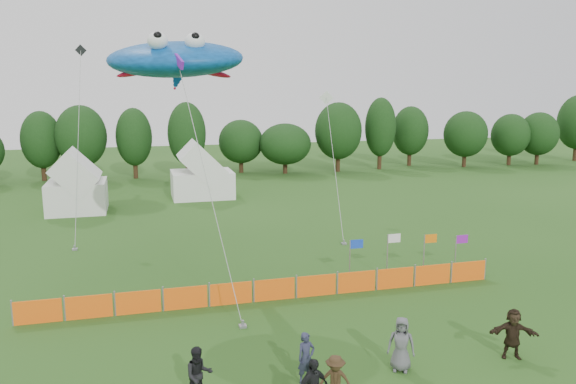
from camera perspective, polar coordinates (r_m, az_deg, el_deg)
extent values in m
plane|color=#234C16|center=(20.02, 4.67, -17.94)|extent=(160.00, 160.00, 0.00)
cylinder|color=#382314|center=(64.05, -23.57, 2.12)|extent=(0.50, 0.50, 2.38)
ellipsoid|color=black|center=(63.72, -23.77, 4.89)|extent=(4.09, 4.09, 5.35)
cylinder|color=#382314|center=(62.74, -20.09, 2.29)|extent=(0.50, 0.50, 2.57)
ellipsoid|color=black|center=(62.39, -20.28, 5.35)|extent=(5.20, 5.20, 5.79)
cylinder|color=#382314|center=(62.43, -15.24, 2.48)|extent=(0.50, 0.50, 2.46)
ellipsoid|color=black|center=(62.08, -15.38, 5.42)|extent=(3.78, 3.78, 5.55)
cylinder|color=#382314|center=(61.23, -10.13, 2.63)|extent=(0.50, 0.50, 2.66)
ellipsoid|color=black|center=(60.86, -10.24, 5.87)|extent=(4.05, 4.05, 5.99)
cylinder|color=#382314|center=(64.65, -4.78, 2.86)|extent=(0.50, 0.50, 1.98)
ellipsoid|color=black|center=(64.36, -4.82, 5.14)|extent=(5.06, 5.06, 4.46)
cylinder|color=#382314|center=(63.76, -0.29, 2.73)|extent=(0.50, 0.50, 1.86)
ellipsoid|color=black|center=(63.48, -0.29, 4.90)|extent=(5.86, 5.86, 4.18)
cylinder|color=#382314|center=(65.40, 5.09, 3.22)|extent=(0.50, 0.50, 2.62)
ellipsoid|color=black|center=(65.06, 5.14, 6.21)|extent=(5.41, 5.41, 5.89)
cylinder|color=#382314|center=(68.02, 9.28, 3.47)|extent=(0.50, 0.50, 2.78)
ellipsoid|color=black|center=(67.69, 9.37, 6.52)|extent=(3.67, 3.67, 6.26)
cylinder|color=#382314|center=(71.85, 12.22, 3.59)|extent=(0.50, 0.50, 2.42)
ellipsoid|color=black|center=(71.55, 12.32, 6.10)|extent=(4.46, 4.46, 5.44)
cylinder|color=#382314|center=(72.48, 17.46, 3.33)|extent=(0.50, 0.50, 2.24)
ellipsoid|color=black|center=(72.20, 17.59, 5.63)|extent=(5.26, 5.26, 5.03)
cylinder|color=#382314|center=(76.11, 21.53, 3.35)|extent=(0.50, 0.50, 2.10)
ellipsoid|color=black|center=(75.86, 21.67, 5.41)|extent=(4.74, 4.74, 4.73)
cylinder|color=#382314|center=(78.04, 23.96, 3.36)|extent=(0.50, 0.50, 2.16)
ellipsoid|color=black|center=(77.78, 24.11, 5.43)|extent=(4.88, 4.88, 4.87)
cylinder|color=#382314|center=(84.23, 27.15, 3.81)|extent=(0.50, 0.50, 2.85)
cube|color=white|center=(46.87, -20.61, -0.43)|extent=(4.36, 4.36, 2.40)
cube|color=white|center=(50.30, -8.70, 0.79)|extent=(5.28, 4.23, 2.32)
cube|color=#FF5E0E|center=(25.66, -24.10, -11.05)|extent=(1.90, 0.06, 1.00)
cube|color=#FF5E0E|center=(25.40, -19.57, -10.95)|extent=(1.90, 0.06, 1.00)
cube|color=#FF5E0E|center=(25.30, -14.97, -10.78)|extent=(1.90, 0.06, 1.00)
cube|color=#FF5E0E|center=(25.35, -10.37, -10.54)|extent=(1.90, 0.06, 1.00)
cube|color=#FF5E0E|center=(25.56, -5.83, -10.24)|extent=(1.90, 0.06, 1.00)
cube|color=#FF5E0E|center=(25.93, -1.40, -9.88)|extent=(1.90, 0.06, 1.00)
cube|color=#FF5E0E|center=(26.44, 2.88, -9.48)|extent=(1.90, 0.06, 1.00)
cube|color=#FF5E0E|center=(27.08, 6.96, -9.05)|extent=(1.90, 0.06, 1.00)
cube|color=#FF5E0E|center=(27.86, 10.82, -8.60)|extent=(1.90, 0.06, 1.00)
cube|color=#FF5E0E|center=(28.76, 14.45, -8.14)|extent=(1.90, 0.06, 1.00)
cube|color=#FF5E0E|center=(29.76, 17.84, -7.68)|extent=(1.90, 0.06, 1.00)
cylinder|color=gray|center=(28.64, 6.29, -6.85)|extent=(0.06, 0.06, 2.04)
cube|color=blue|center=(28.54, 6.98, -5.27)|extent=(0.70, 0.02, 0.45)
cylinder|color=gray|center=(29.27, 10.05, -6.37)|extent=(0.06, 0.06, 2.23)
cube|color=white|center=(29.18, 10.73, -4.64)|extent=(0.70, 0.02, 0.45)
cylinder|color=gray|center=(30.06, 13.64, -6.19)|extent=(0.06, 0.06, 2.11)
cube|color=orange|center=(30.00, 14.29, -4.60)|extent=(0.70, 0.02, 0.45)
cylinder|color=gray|center=(31.27, 16.65, -5.91)|extent=(0.06, 0.06, 1.87)
cube|color=purple|center=(31.27, 17.26, -4.59)|extent=(0.70, 0.02, 0.45)
imported|color=#272A42|center=(19.09, 1.86, -16.49)|extent=(0.71, 0.55, 1.72)
imported|color=black|center=(18.21, -9.06, -17.90)|extent=(0.94, 0.77, 1.80)
imported|color=#382716|center=(17.89, 4.82, -18.62)|extent=(1.23, 1.01, 1.66)
imported|color=#545459|center=(20.15, 11.42, -14.90)|extent=(1.11, 0.97, 1.90)
imported|color=black|center=(22.12, 21.88, -13.20)|extent=(1.78, 1.14, 1.83)
ellipsoid|color=blue|center=(26.52, -11.43, 13.09)|extent=(7.67, 6.90, 2.19)
sphere|color=white|center=(25.17, -13.12, 14.73)|extent=(0.88, 0.88, 0.88)
sphere|color=white|center=(25.28, -9.44, 14.83)|extent=(0.88, 0.88, 0.88)
ellipsoid|color=red|center=(26.65, -15.08, 11.69)|extent=(1.84, 0.81, 0.29)
ellipsoid|color=red|center=(26.87, -7.77, 11.93)|extent=(1.84, 0.81, 0.29)
cube|color=purple|center=(24.12, -11.03, 12.88)|extent=(0.37, 0.96, 0.70)
cylinder|color=#A5A5A5|center=(23.27, -7.92, -0.17)|extent=(2.01, 3.33, 10.53)
cube|color=gray|center=(23.40, -4.62, -13.42)|extent=(0.30, 0.30, 0.10)
cube|color=white|center=(43.43, 3.92, 9.53)|extent=(1.09, 0.31, 1.09)
cylinder|color=#A5A5A5|center=(38.93, 4.72, 2.90)|extent=(2.03, 9.57, 8.85)
cube|color=gray|center=(35.07, 5.70, -5.24)|extent=(0.30, 0.30, 0.10)
cube|color=black|center=(40.27, -20.31, 13.35)|extent=(0.75, 0.22, 0.75)
cylinder|color=#A5A5A5|center=(37.65, -20.56, 4.44)|extent=(0.64, 5.54, 12.00)
cube|color=gray|center=(36.04, -20.84, -5.46)|extent=(0.30, 0.30, 0.10)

